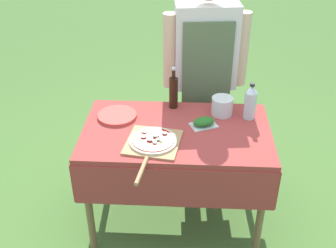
{
  "coord_description": "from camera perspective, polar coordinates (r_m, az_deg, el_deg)",
  "views": [
    {
      "loc": [
        0.07,
        -2.24,
        2.24
      ],
      "look_at": [
        -0.05,
        0.0,
        0.83
      ],
      "focal_mm": 45.0,
      "sensor_mm": 36.0,
      "label": 1
    }
  ],
  "objects": [
    {
      "name": "herb_container",
      "position": [
        2.71,
        4.86,
        0.26
      ],
      "size": [
        0.2,
        0.17,
        0.06
      ],
      "rotation": [
        0.0,
        0.0,
        0.41
      ],
      "color": "silver",
      "rests_on": "prep_table"
    },
    {
      "name": "mixing_tub",
      "position": [
        2.83,
        7.35,
        2.44
      ],
      "size": [
        0.14,
        0.14,
        0.12
      ],
      "primitive_type": "cylinder",
      "color": "silver",
      "rests_on": "prep_table"
    },
    {
      "name": "ground_plane",
      "position": [
        3.17,
        1.0,
        -12.85
      ],
      "size": [
        12.0,
        12.0,
        0.0
      ],
      "primitive_type": "plane",
      "color": "#517F38"
    },
    {
      "name": "water_bottle",
      "position": [
        2.79,
        11.1,
        2.95
      ],
      "size": [
        0.08,
        0.08,
        0.25
      ],
      "color": "silver",
      "rests_on": "prep_table"
    },
    {
      "name": "person_cook",
      "position": [
        3.1,
        5.05,
        7.68
      ],
      "size": [
        0.61,
        0.24,
        1.63
      ],
      "rotation": [
        0.0,
        0.0,
        3.25
      ],
      "color": "#333D56",
      "rests_on": "ground"
    },
    {
      "name": "pizza_on_peel",
      "position": [
        2.53,
        -2.1,
        -2.5
      ],
      "size": [
        0.36,
        0.58,
        0.05
      ],
      "rotation": [
        0.0,
        0.0,
        -0.14
      ],
      "color": "tan",
      "rests_on": "prep_table"
    },
    {
      "name": "prep_table",
      "position": [
        2.73,
        1.14,
        -2.62
      ],
      "size": [
        1.21,
        0.74,
        0.79
      ],
      "color": "#A83D38",
      "rests_on": "ground"
    },
    {
      "name": "oil_bottle",
      "position": [
        2.86,
        0.75,
        4.39
      ],
      "size": [
        0.06,
        0.06,
        0.3
      ],
      "color": "black",
      "rests_on": "prep_table"
    },
    {
      "name": "plate_stack",
      "position": [
        2.82,
        -6.9,
        1.14
      ],
      "size": [
        0.26,
        0.26,
        0.02
      ],
      "color": "#DB4C42",
      "rests_on": "prep_table"
    }
  ]
}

